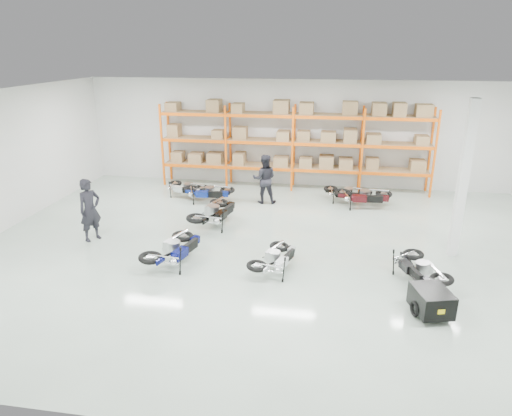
% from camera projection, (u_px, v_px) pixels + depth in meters
% --- Properties ---
extents(room, '(18.00, 18.00, 18.00)m').
position_uv_depth(room, '(275.00, 177.00, 12.96)').
color(room, '#B2C7B4').
rests_on(room, ground).
extents(pallet_rack, '(11.28, 0.98, 3.62)m').
position_uv_depth(pallet_rack, '(294.00, 136.00, 18.96)').
color(pallet_rack, '#FF620D').
rests_on(pallet_rack, ground).
extents(structural_column, '(0.25, 0.25, 4.50)m').
position_uv_depth(structural_column, '(463.00, 181.00, 12.65)').
color(structural_column, white).
rests_on(structural_column, ground).
extents(moto_blue_centre, '(1.39, 2.08, 1.23)m').
position_uv_depth(moto_blue_centre, '(174.00, 244.00, 12.65)').
color(moto_blue_centre, '#070C4E').
rests_on(moto_blue_centre, ground).
extents(moto_silver_left, '(1.30, 1.83, 1.07)m').
position_uv_depth(moto_silver_left, '(276.00, 254.00, 12.23)').
color(moto_silver_left, silver).
rests_on(moto_silver_left, ground).
extents(moto_black_far_left, '(1.41, 2.18, 1.30)m').
position_uv_depth(moto_black_far_left, '(215.00, 208.00, 15.38)').
color(moto_black_far_left, black).
rests_on(moto_black_far_left, ground).
extents(moto_touring_right, '(1.35, 1.88, 1.10)m').
position_uv_depth(moto_touring_right, '(420.00, 264.00, 11.67)').
color(moto_touring_right, black).
rests_on(moto_touring_right, ground).
extents(trailer, '(0.95, 1.61, 0.65)m').
position_uv_depth(trailer, '(431.00, 301.00, 10.23)').
color(trailer, black).
rests_on(trailer, ground).
extents(moto_back_a, '(1.77, 0.93, 1.13)m').
position_uv_depth(moto_back_a, '(208.00, 189.00, 17.76)').
color(moto_back_a, navy).
rests_on(moto_back_a, ground).
extents(moto_back_b, '(1.79, 1.27, 1.05)m').
position_uv_depth(moto_back_b, '(186.00, 185.00, 18.38)').
color(moto_back_b, silver).
rests_on(moto_back_b, ground).
extents(moto_back_c, '(1.74, 1.07, 1.05)m').
position_uv_depth(moto_back_c, '(347.00, 190.00, 17.75)').
color(moto_back_c, black).
rests_on(moto_back_c, ground).
extents(moto_back_d, '(1.91, 1.01, 1.21)m').
position_uv_depth(moto_back_d, '(364.00, 193.00, 17.18)').
color(moto_back_d, '#3F0C11').
rests_on(moto_back_d, ground).
extents(person_left, '(0.77, 0.86, 1.98)m').
position_uv_depth(person_left, '(90.00, 210.00, 14.11)').
color(person_left, black).
rests_on(person_left, ground).
extents(person_back, '(1.00, 0.82, 1.91)m').
position_uv_depth(person_back, '(264.00, 179.00, 17.53)').
color(person_back, black).
rests_on(person_back, ground).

